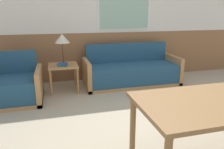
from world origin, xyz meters
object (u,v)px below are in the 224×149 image
couch (131,72)px  table_lamp (62,39)px  armchair (15,87)px  side_table (63,69)px

couch → table_lamp: size_ratio=3.46×
armchair → side_table: (0.85, 0.34, 0.19)m
couch → armchair: bearing=-170.2°
armchair → table_lamp: bearing=13.8°
armchair → table_lamp: 1.23m
couch → side_table: bearing=-178.1°
couch → table_lamp: table_lamp is taller
couch → table_lamp: 1.60m
armchair → table_lamp: size_ratio=1.54×
side_table → armchair: bearing=-157.8°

